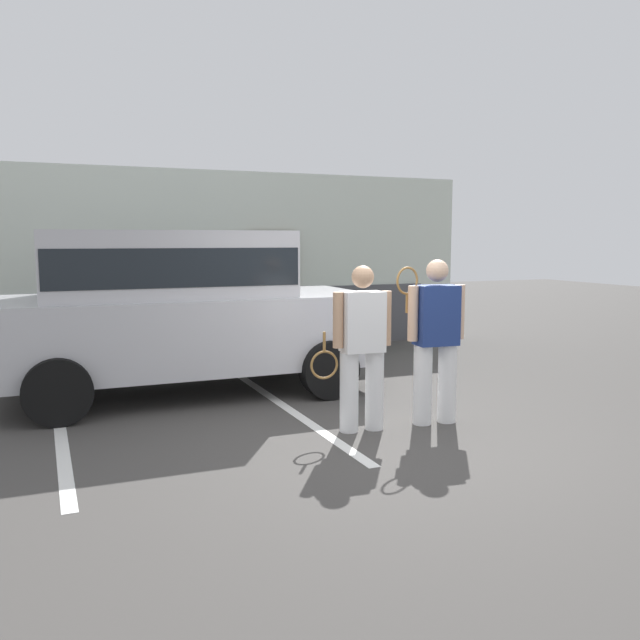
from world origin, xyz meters
name	(u,v)px	position (x,y,z in m)	size (l,w,h in m)	color
ground_plane	(375,440)	(0.00, 0.00, 0.00)	(40.00, 40.00, 0.00)	#423F3D
parking_stripe_0	(60,432)	(-2.82, 1.50, 0.00)	(0.12, 4.40, 0.01)	silver
parking_stripe_1	(287,408)	(-0.36, 1.50, 0.00)	(0.12, 4.40, 0.01)	silver
house_frontage	(222,267)	(0.01, 5.75, 1.46)	(9.30, 0.40, 3.11)	silver
parked_suv	(177,304)	(-1.37, 2.70, 1.15)	(4.62, 2.20, 2.05)	#B7B7BC
tennis_player_man	(362,346)	(0.03, 0.36, 0.87)	(0.88, 0.29, 1.69)	white
tennis_player_woman	(435,339)	(0.87, 0.30, 0.91)	(0.78, 0.31, 1.74)	white
potted_plant_by_porch	(366,324)	(2.30, 4.72, 0.47)	(0.64, 0.64, 0.85)	brown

